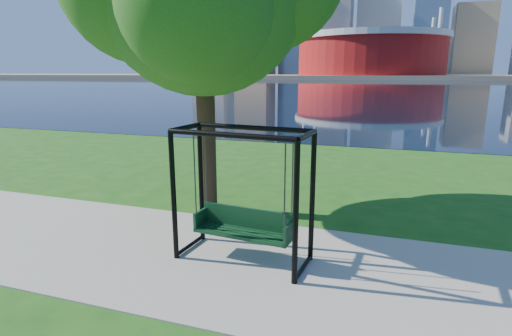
% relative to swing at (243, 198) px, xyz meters
% --- Properties ---
extents(ground, '(900.00, 900.00, 0.00)m').
position_rel_swing_xyz_m(ground, '(0.41, 0.34, -1.18)').
color(ground, '#1E5114').
rests_on(ground, ground).
extents(path, '(120.00, 4.00, 0.03)m').
position_rel_swing_xyz_m(path, '(0.41, -0.16, -1.17)').
color(path, '#9E937F').
rests_on(path, ground).
extents(river, '(900.00, 180.00, 0.02)m').
position_rel_swing_xyz_m(river, '(0.41, 102.34, -1.17)').
color(river, black).
rests_on(river, ground).
extents(far_bank, '(900.00, 228.00, 2.00)m').
position_rel_swing_xyz_m(far_bank, '(0.41, 306.34, -0.18)').
color(far_bank, '#937F60').
rests_on(far_bank, ground).
extents(stadium, '(83.00, 83.00, 32.00)m').
position_rel_swing_xyz_m(stadium, '(-9.59, 235.34, 13.05)').
color(stadium, maroon).
rests_on(stadium, far_bank).
extents(skyline, '(392.00, 66.00, 96.50)m').
position_rel_swing_xyz_m(skyline, '(-3.86, 319.74, 34.71)').
color(skyline, gray).
rests_on(skyline, far_bank).
extents(swing, '(2.47, 1.25, 2.44)m').
position_rel_swing_xyz_m(swing, '(0.00, 0.00, 0.00)').
color(swing, black).
rests_on(swing, ground).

